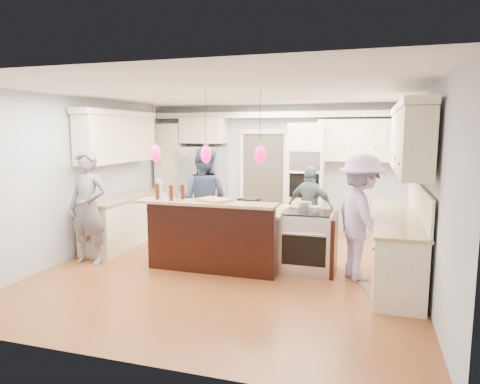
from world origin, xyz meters
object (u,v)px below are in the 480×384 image
object	(u,v)px
island_range	(309,242)
person_bar_end	(88,208)
kitchen_island	(220,235)
person_far_left	(204,199)
refrigerator	(204,187)

from	to	relation	value
island_range	person_bar_end	distance (m)	3.55
kitchen_island	person_bar_end	distance (m)	2.17
island_range	person_far_left	world-z (taller)	person_far_left
kitchen_island	refrigerator	bearing A→B (deg)	116.89
refrigerator	person_bar_end	size ratio (longest dim) A/B	0.98
person_bar_end	person_far_left	distance (m)	1.99
refrigerator	kitchen_island	size ratio (longest dim) A/B	0.86
kitchen_island	person_far_left	world-z (taller)	person_far_left
kitchen_island	person_far_left	bearing A→B (deg)	126.81
kitchen_island	person_far_left	size ratio (longest dim) A/B	1.14
island_range	person_far_left	distance (m)	2.16
kitchen_island	island_range	world-z (taller)	kitchen_island
person_far_left	kitchen_island	bearing A→B (deg)	131.84
kitchen_island	island_range	size ratio (longest dim) A/B	2.28
person_bar_end	person_far_left	bearing A→B (deg)	44.89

